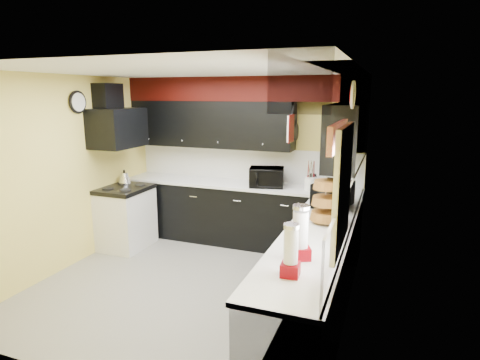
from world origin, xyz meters
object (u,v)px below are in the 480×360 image
Objects in this scene: utensil_crock at (311,184)px; knife_block at (312,182)px; toaster_oven at (267,177)px; kettle at (124,178)px; microwave at (333,195)px.

knife_block is (0.00, 0.10, 0.01)m from utensil_crock.
toaster_oven is 2.68× the size of utensil_crock.
kettle is at bearing 179.30° from toaster_oven.
kettle is (-3.15, 0.24, -0.08)m from microwave.
microwave is 0.93m from knife_block.
toaster_oven is at bearing -177.69° from utensil_crock.
kettle is at bearing -169.75° from utensil_crock.
knife_block is at bearing 12.22° from kettle.
toaster_oven is 2.17m from kettle.
utensil_crock is 0.10m from knife_block.
microwave is at bearing -43.00° from knife_block.
toaster_oven reaches higher than utensil_crock.
microwave is 2.89× the size of kettle.
toaster_oven is 2.66× the size of kettle.
knife_block is (0.63, 0.12, -0.04)m from toaster_oven.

